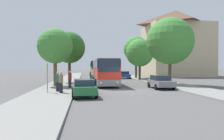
{
  "coord_description": "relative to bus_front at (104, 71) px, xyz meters",
  "views": [
    {
      "loc": [
        -4.15,
        -21.32,
        2.36
      ],
      "look_at": [
        0.36,
        13.94,
        1.88
      ],
      "focal_mm": 35.0,
      "sensor_mm": 36.0,
      "label": 1
    }
  ],
  "objects": [
    {
      "name": "pedestrian_walking_back",
      "position": [
        -4.63,
        -9.75,
        -0.71
      ],
      "size": [
        0.36,
        0.36,
        1.8
      ],
      "rotation": [
        0.0,
        0.0,
        3.33
      ],
      "color": "#23232D",
      "rests_on": "sidewalk_left"
    },
    {
      "name": "sidewalk_right",
      "position": [
        8.47,
        -7.4,
        -1.7
      ],
      "size": [
        4.0,
        120.0,
        0.15
      ],
      "primitive_type": "cube",
      "color": "gray",
      "rests_on": "ground_plane"
    },
    {
      "name": "ground_plane",
      "position": [
        1.47,
        -7.4,
        -1.77
      ],
      "size": [
        300.0,
        300.0,
        0.0
      ],
      "primitive_type": "plane",
      "color": "#565454",
      "rests_on": "ground"
    },
    {
      "name": "building_right_background",
      "position": [
        20.54,
        24.4,
        6.64
      ],
      "size": [
        14.82,
        12.99,
        16.81
      ],
      "color": "#C6B28E",
      "rests_on": "ground_plane"
    },
    {
      "name": "parked_car_left_curb",
      "position": [
        -2.69,
        -11.26,
        -1.04
      ],
      "size": [
        2.1,
        4.11,
        1.39
      ],
      "rotation": [
        0.0,
        0.0,
        0.06
      ],
      "color": "#236B38",
      "rests_on": "ground_plane"
    },
    {
      "name": "bus_stop_sign",
      "position": [
        -5.86,
        -9.18,
        -0.04
      ],
      "size": [
        0.08,
        0.45,
        2.55
      ],
      "color": "gray",
      "rests_on": "sidewalk_left"
    },
    {
      "name": "tree_right_mid",
      "position": [
        7.92,
        15.08,
        4.3
      ],
      "size": [
        5.14,
        5.14,
        8.51
      ],
      "color": "#513D23",
      "rests_on": "sidewalk_right"
    },
    {
      "name": "parked_car_right_far",
      "position": [
        5.42,
        15.09,
        -1.0
      ],
      "size": [
        2.14,
        4.02,
        1.48
      ],
      "rotation": [
        0.0,
        0.0,
        3.15
      ],
      "color": "#233D9E",
      "rests_on": "ground_plane"
    },
    {
      "name": "sidewalk_left",
      "position": [
        -5.53,
        -7.4,
        -1.7
      ],
      "size": [
        4.0,
        120.0,
        0.15
      ],
      "primitive_type": "cube",
      "color": "gray",
      "rests_on": "ground_plane"
    },
    {
      "name": "bus_front",
      "position": [
        0.0,
        0.0,
        0.0
      ],
      "size": [
        2.87,
        11.35,
        3.31
      ],
      "rotation": [
        0.0,
        0.0,
        -0.0
      ],
      "color": "gray",
      "rests_on": "ground_plane"
    },
    {
      "name": "tree_left_far",
      "position": [
        -6.05,
        -2.46,
        3.04
      ],
      "size": [
        4.12,
        4.12,
        6.75
      ],
      "color": "brown",
      "rests_on": "sidewalk_left"
    },
    {
      "name": "bus_rear",
      "position": [
        0.31,
        32.15,
        0.13
      ],
      "size": [
        3.03,
        11.85,
        3.57
      ],
      "rotation": [
        0.0,
        0.0,
        -0.02
      ],
      "color": "#2D2D2D",
      "rests_on": "ground_plane"
    },
    {
      "name": "pedestrian_waiting_far",
      "position": [
        -4.15,
        -5.56,
        -0.7
      ],
      "size": [
        0.36,
        0.36,
        1.82
      ],
      "rotation": [
        0.0,
        0.0,
        4.43
      ],
      "color": "#23232D",
      "rests_on": "sidewalk_left"
    },
    {
      "name": "bus_middle",
      "position": [
        -0.03,
        16.4,
        0.1
      ],
      "size": [
        3.05,
        12.23,
        3.52
      ],
      "rotation": [
        0.0,
        0.0,
        -0.03
      ],
      "color": "#238942",
      "rests_on": "ground_plane"
    },
    {
      "name": "tree_right_far",
      "position": [
        7.3,
        9.76,
        3.17
      ],
      "size": [
        5.01,
        5.01,
        7.31
      ],
      "color": "#47331E",
      "rests_on": "sidewalk_right"
    },
    {
      "name": "pedestrian_waiting_near",
      "position": [
        -5.06,
        -8.48,
        -0.74
      ],
      "size": [
        0.36,
        0.36,
        1.74
      ],
      "rotation": [
        0.0,
        0.0,
        5.66
      ],
      "color": "#23232D",
      "rests_on": "sidewalk_left"
    },
    {
      "name": "tree_left_near",
      "position": [
        -4.78,
        3.31,
        3.38
      ],
      "size": [
        4.53,
        4.53,
        7.28
      ],
      "color": "#47331E",
      "rests_on": "sidewalk_left"
    },
    {
      "name": "tree_right_near",
      "position": [
        8.43,
        -1.48,
        3.97
      ],
      "size": [
        6.12,
        6.12,
        8.66
      ],
      "color": "brown",
      "rests_on": "sidewalk_right"
    },
    {
      "name": "parked_car_right_near",
      "position": [
        5.62,
        -5.75,
        -1.01
      ],
      "size": [
        2.15,
        4.41,
        1.45
      ],
      "rotation": [
        0.0,
        0.0,
        3.11
      ],
      "color": "slate",
      "rests_on": "ground_plane"
    }
  ]
}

